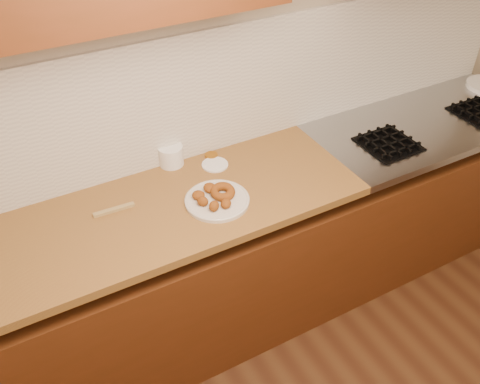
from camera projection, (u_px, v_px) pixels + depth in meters
name	position (u px, v px, depth m)	size (l,w,h in m)	color
wall_back	(204.00, 63.00, 2.20)	(4.00, 0.02, 2.70)	tan
base_cabinet	(239.00, 263.00, 2.59)	(3.60, 0.60, 0.77)	#4F230E
butcher_block	(97.00, 234.00, 2.04)	(2.30, 0.62, 0.04)	olive
stovetop	(427.00, 123.00, 2.71)	(1.30, 0.62, 0.04)	#9EA0A5
backsplash	(207.00, 95.00, 2.29)	(3.60, 0.02, 0.60)	silver
burner_grates	(437.00, 126.00, 2.63)	(0.91, 0.26, 0.03)	black
donut_plate	(217.00, 200.00, 2.16)	(0.28, 0.28, 0.02)	beige
ring_donut	(223.00, 192.00, 2.16)	(0.11, 0.11, 0.04)	brown
fried_dough_chunks	(210.00, 198.00, 2.13)	(0.15, 0.19, 0.05)	brown
plastic_tub	(171.00, 155.00, 2.35)	(0.12, 0.12, 0.10)	white
tub_lid	(215.00, 165.00, 2.37)	(0.12, 0.12, 0.01)	white
brass_jar_lid	(211.00, 155.00, 2.43)	(0.06, 0.06, 0.01)	#A96A1C
wooden_utensil	(114.00, 210.00, 2.11)	(0.17, 0.02, 0.01)	#A0864E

